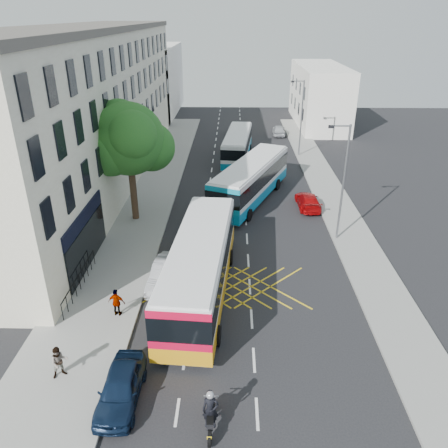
# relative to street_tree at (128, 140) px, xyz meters

# --- Properties ---
(ground) EXTENTS (120.00, 120.00, 0.00)m
(ground) POSITION_rel_street_tree_xyz_m (8.51, -14.97, -6.29)
(ground) COLOR black
(ground) RESTS_ON ground
(pavement_left) EXTENTS (5.00, 70.00, 0.15)m
(pavement_left) POSITION_rel_street_tree_xyz_m (0.01, 0.03, -6.22)
(pavement_left) COLOR gray
(pavement_left) RESTS_ON ground
(pavement_right) EXTENTS (3.00, 70.00, 0.15)m
(pavement_right) POSITION_rel_street_tree_xyz_m (16.01, 0.03, -6.22)
(pavement_right) COLOR gray
(pavement_right) RESTS_ON ground
(terrace_main) EXTENTS (8.30, 45.00, 13.50)m
(terrace_main) POSITION_rel_street_tree_xyz_m (-5.49, 9.52, 0.46)
(terrace_main) COLOR beige
(terrace_main) RESTS_ON ground
(terrace_far) EXTENTS (8.00, 20.00, 10.00)m
(terrace_far) POSITION_rel_street_tree_xyz_m (-5.49, 40.03, -1.29)
(terrace_far) COLOR silver
(terrace_far) RESTS_ON ground
(building_right) EXTENTS (6.00, 18.00, 8.00)m
(building_right) POSITION_rel_street_tree_xyz_m (19.51, 33.03, -2.29)
(building_right) COLOR silver
(building_right) RESTS_ON ground
(street_tree) EXTENTS (6.30, 5.70, 8.80)m
(street_tree) POSITION_rel_street_tree_xyz_m (0.00, 0.00, 0.00)
(street_tree) COLOR #382619
(street_tree) RESTS_ON pavement_left
(lamp_near) EXTENTS (1.45, 0.15, 8.00)m
(lamp_near) POSITION_rel_street_tree_xyz_m (14.71, -2.97, -1.68)
(lamp_near) COLOR slate
(lamp_near) RESTS_ON pavement_right
(lamp_far) EXTENTS (1.45, 0.15, 8.00)m
(lamp_far) POSITION_rel_street_tree_xyz_m (14.71, 17.03, -1.68)
(lamp_far) COLOR slate
(lamp_far) RESTS_ON pavement_right
(railings) EXTENTS (0.08, 5.60, 1.14)m
(railings) POSITION_rel_street_tree_xyz_m (-1.19, -9.67, -5.57)
(railings) COLOR black
(railings) RESTS_ON pavement_left
(bus_near) EXTENTS (3.76, 12.45, 3.45)m
(bus_near) POSITION_rel_street_tree_xyz_m (5.70, -9.73, -4.47)
(bus_near) COLOR silver
(bus_near) RESTS_ON ground
(bus_mid) EXTENTS (7.13, 12.08, 3.36)m
(bus_mid) POSITION_rel_street_tree_xyz_m (8.98, 4.20, -4.52)
(bus_mid) COLOR silver
(bus_mid) RESTS_ON ground
(bus_far) EXTENTS (3.44, 10.62, 2.93)m
(bus_far) POSITION_rel_street_tree_xyz_m (7.95, 15.82, -4.75)
(bus_far) COLOR silver
(bus_far) RESTS_ON ground
(motorbike) EXTENTS (0.63, 2.14, 1.90)m
(motorbike) POSITION_rel_street_tree_xyz_m (6.70, -18.65, -5.40)
(motorbike) COLOR black
(motorbike) RESTS_ON ground
(parked_car_blue) EXTENTS (1.63, 3.96, 1.34)m
(parked_car_blue) POSITION_rel_street_tree_xyz_m (2.96, -17.36, -5.62)
(parked_car_blue) COLOR #0C1B32
(parked_car_blue) RESTS_ON ground
(parked_car_silver) EXTENTS (1.92, 4.38, 1.40)m
(parked_car_silver) POSITION_rel_street_tree_xyz_m (3.61, -8.74, -5.59)
(parked_car_silver) COLOR #9C9FA4
(parked_car_silver) RESTS_ON ground
(red_hatchback) EXTENTS (1.80, 4.16, 1.19)m
(red_hatchback) POSITION_rel_street_tree_xyz_m (13.63, 2.65, -5.70)
(red_hatchback) COLOR #AA0709
(red_hatchback) RESTS_ON ground
(distant_car_grey) EXTENTS (2.24, 4.48, 1.22)m
(distant_car_grey) POSITION_rel_street_tree_xyz_m (7.82, 26.01, -5.68)
(distant_car_grey) COLOR #43474B
(distant_car_grey) RESTS_ON ground
(distant_car_silver) EXTENTS (1.77, 3.99, 1.33)m
(distant_car_silver) POSITION_rel_street_tree_xyz_m (13.45, 26.28, -5.63)
(distant_car_silver) COLOR #B3B6BB
(distant_car_silver) RESTS_ON ground
(pedestrian_near) EXTENTS (0.94, 0.87, 1.54)m
(pedestrian_near) POSITION_rel_street_tree_xyz_m (0.08, -16.24, -5.37)
(pedestrian_near) COLOR gray
(pedestrian_near) RESTS_ON pavement_left
(pedestrian_far) EXTENTS (0.96, 0.53, 1.55)m
(pedestrian_far) POSITION_rel_street_tree_xyz_m (1.51, -11.95, -5.37)
(pedestrian_far) COLOR gray
(pedestrian_far) RESTS_ON pavement_left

